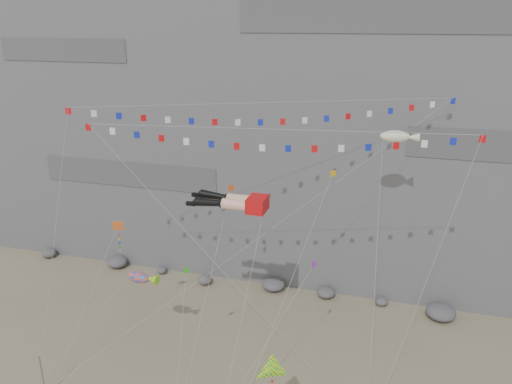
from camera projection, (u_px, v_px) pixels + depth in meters
cliff at (305, 55)px, 62.52m from camera, size 80.00×28.00×50.00m
talus_boulders at (274, 285)px, 56.89m from camera, size 60.00×3.00×1.20m
anchor_pole_left at (43, 377)px, 40.25m from camera, size 0.12×0.12×3.92m
legs_kite at (236, 202)px, 40.95m from camera, size 6.78×14.75×20.23m
flag_banner_upper at (271, 103)px, 42.31m from camera, size 31.12×21.41×31.09m
flag_banner_lower at (276, 130)px, 37.50m from camera, size 29.55×7.58×24.06m
harlequin_kite at (118, 226)px, 43.87m from camera, size 4.36×7.55×14.07m
fish_windsock at (138, 277)px, 43.30m from camera, size 8.71×6.59×12.03m
delta_kite at (272, 370)px, 34.12m from camera, size 4.74×3.69×8.44m
blimp_windsock at (395, 137)px, 43.26m from camera, size 3.84×14.34×23.76m
small_kite_a at (230, 192)px, 43.52m from camera, size 1.19×14.66×20.66m
small_kite_b at (312, 267)px, 39.44m from camera, size 6.51×9.43×15.19m
small_kite_c at (186, 274)px, 39.92m from camera, size 2.50×8.76×13.15m
small_kite_d at (331, 178)px, 41.75m from camera, size 5.67×14.46×22.41m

